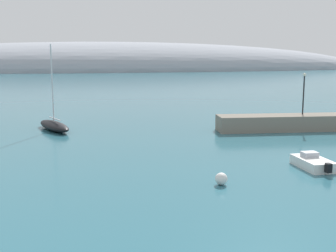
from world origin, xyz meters
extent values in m
cube|color=gray|center=(21.65, 31.77, 0.89)|extent=(24.31, 5.56, 1.77)
ellipsoid|color=#999EA8|center=(13.66, 227.93, 0.00)|extent=(313.20, 73.40, 31.10)
ellipsoid|color=black|center=(-8.42, 37.87, 0.52)|extent=(4.67, 7.78, 1.03)
cylinder|color=silver|center=(-8.42, 37.87, 5.37)|extent=(0.15, 0.15, 8.69)
cube|color=silver|center=(-8.29, 37.55, 1.38)|extent=(1.40, 3.21, 0.10)
cube|color=white|center=(11.62, 16.73, 0.37)|extent=(1.99, 3.63, 0.75)
cube|color=black|center=(11.60, 14.68, 0.56)|extent=(0.36, 0.44, 0.67)
cube|color=#B2B7C1|center=(11.62, 17.27, 0.95)|extent=(1.18, 0.88, 0.40)
sphere|color=silver|center=(3.37, 14.22, 0.42)|extent=(0.83, 0.83, 0.83)
cylinder|color=black|center=(19.55, 32.26, 3.96)|extent=(0.16, 0.16, 4.37)
sphere|color=#EAEACC|center=(19.55, 32.26, 6.33)|extent=(0.36, 0.36, 0.36)
camera|label=1|loc=(-5.90, -11.48, 8.56)|focal=45.23mm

